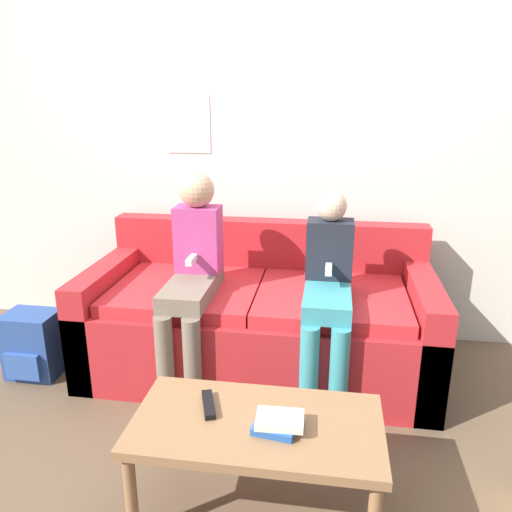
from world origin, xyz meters
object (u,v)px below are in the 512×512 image
couch (259,321)px  tv_remote (209,404)px  backpack (33,345)px  coffee_table (257,432)px  person_left (192,269)px  person_right (328,287)px

couch → tv_remote: couch is taller
tv_remote → backpack: size_ratio=0.47×
coffee_table → person_left: bearing=118.7°
coffee_table → tv_remote: bearing=163.6°
couch → person_right: size_ratio=1.80×
person_left → tv_remote: person_left is taller
person_right → tv_remote: size_ratio=6.10×
backpack → coffee_table: bearing=-29.1°
couch → coffee_table: bearing=-82.2°
coffee_table → tv_remote: (-0.19, 0.06, 0.06)m
couch → person_right: 0.54m
backpack → person_right: bearing=2.6°
person_right → backpack: person_right is taller
coffee_table → person_right: person_right is taller
person_right → tv_remote: bearing=-118.4°
coffee_table → person_right: size_ratio=0.86×
person_left → person_right: 0.71m
couch → coffee_table: 1.07m
couch → coffee_table: size_ratio=2.10×
couch → backpack: 1.28m
coffee_table → person_left: size_ratio=0.80×
coffee_table → tv_remote: size_ratio=5.24×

